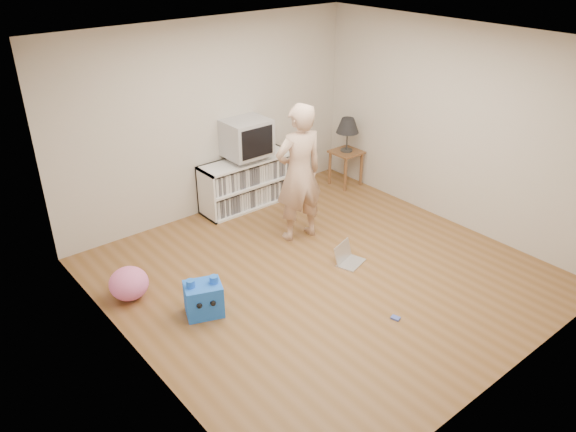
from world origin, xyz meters
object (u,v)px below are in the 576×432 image
at_px(media_unit, 247,182).
at_px(plush_blue, 204,299).
at_px(table_lamp, 348,126).
at_px(laptop, 347,257).
at_px(dvd_deck, 247,157).
at_px(side_table, 346,159).
at_px(crt_tv, 246,138).
at_px(person, 299,173).
at_px(plush_pink, 129,283).

distance_m(media_unit, plush_blue, 2.59).
xyz_separation_m(table_lamp, laptop, (-1.59, -1.64, -0.88)).
height_order(dvd_deck, side_table, dvd_deck).
xyz_separation_m(crt_tv, person, (-0.04, -1.16, -0.14)).
distance_m(side_table, person, 1.87).
relative_size(crt_tv, person, 0.34).
distance_m(crt_tv, table_lamp, 1.63).
bearing_deg(person, dvd_deck, -82.75).
relative_size(person, plush_pink, 4.21).
distance_m(media_unit, dvd_deck, 0.39).
bearing_deg(table_lamp, media_unit, 166.32).
height_order(dvd_deck, person, person).
distance_m(dvd_deck, laptop, 2.12).
height_order(dvd_deck, crt_tv, crt_tv).
xyz_separation_m(crt_tv, table_lamp, (1.58, -0.37, -0.08)).
relative_size(crt_tv, side_table, 1.09).
xyz_separation_m(media_unit, side_table, (1.58, -0.39, 0.07)).
bearing_deg(laptop, dvd_deck, 73.16).
bearing_deg(plush_pink, person, -3.14).
bearing_deg(crt_tv, plush_pink, -155.92).
bearing_deg(media_unit, crt_tv, -90.00).
bearing_deg(side_table, plush_pink, -170.27).
xyz_separation_m(crt_tv, plush_pink, (-2.32, -1.04, -0.84)).
relative_size(table_lamp, plush_pink, 1.23).
height_order(dvd_deck, plush_pink, dvd_deck).
distance_m(table_lamp, plush_pink, 4.03).
distance_m(media_unit, plush_pink, 2.55).
relative_size(table_lamp, person, 0.29).
xyz_separation_m(side_table, table_lamp, (0.00, 0.00, 0.53)).
bearing_deg(person, plush_blue, 28.35).
bearing_deg(laptop, plush_blue, 156.31).
bearing_deg(laptop, person, 75.81).
xyz_separation_m(table_lamp, person, (-1.62, -0.79, -0.06)).
distance_m(person, plush_pink, 2.39).
bearing_deg(table_lamp, side_table, 0.00).
height_order(media_unit, table_lamp, table_lamp).
distance_m(crt_tv, laptop, 2.23).
bearing_deg(media_unit, side_table, -13.68).
height_order(media_unit, plush_pink, media_unit).
bearing_deg(plush_blue, laptop, 14.58).
bearing_deg(crt_tv, plush_blue, -135.95).
relative_size(person, plush_blue, 3.87).
bearing_deg(dvd_deck, media_unit, 90.00).
distance_m(table_lamp, laptop, 2.45).
bearing_deg(crt_tv, laptop, -90.03).
bearing_deg(person, table_lamp, -144.73).
relative_size(crt_tv, laptop, 1.50).
xyz_separation_m(person, laptop, (0.04, -0.85, -0.82)).
distance_m(dvd_deck, plush_pink, 2.60).
height_order(crt_tv, laptop, crt_tv).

